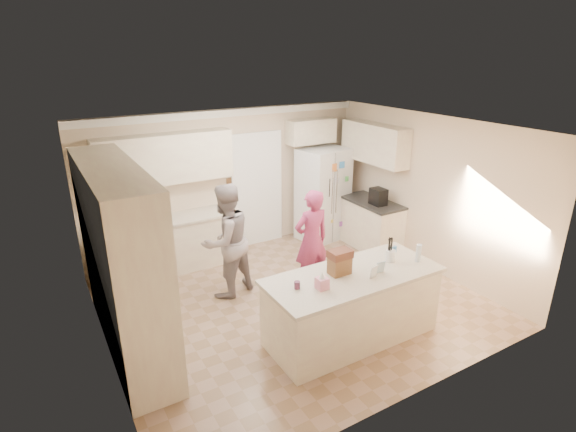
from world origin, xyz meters
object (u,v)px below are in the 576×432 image
refrigerator (323,194)px  dollhouse_body (340,266)px  island_base (352,307)px  utensil_crock (390,256)px  teen_boy (226,241)px  tissue_box (322,283)px  teen_girl (311,240)px  coffee_maker (378,197)px

refrigerator → dollhouse_body: size_ratio=6.92×
refrigerator → island_base: 3.38m
refrigerator → utensil_crock: (-0.93, -2.90, 0.10)m
teen_boy → refrigerator: bearing=-174.3°
tissue_box → island_base: bearing=10.3°
teen_girl → coffee_maker: bearing=-162.8°
teen_girl → tissue_box: bearing=61.2°
coffee_maker → refrigerator: bearing=114.2°
utensil_crock → coffee_maker: bearing=52.9°
utensil_crock → teen_boy: teen_boy is taller
teen_boy → island_base: bearing=98.7°
teen_boy → teen_girl: size_ratio=1.09×
teen_girl → dollhouse_body: bearing=72.1°
coffee_maker → teen_boy: bearing=-179.2°
dollhouse_body → coffee_maker: bearing=39.3°
island_base → teen_boy: size_ratio=1.25×
refrigerator → tissue_box: refrigerator is taller
teen_boy → teen_girl: teen_boy is taller
dollhouse_body → tissue_box: bearing=-153.4°
island_base → utensil_crock: 0.86m
coffee_maker → island_base: size_ratio=0.14×
coffee_maker → utensil_crock: coffee_maker is taller
refrigerator → utensil_crock: refrigerator is taller
teen_boy → coffee_maker: bearing=162.9°
tissue_box → teen_boy: size_ratio=0.08×
coffee_maker → utensil_crock: size_ratio=2.00×
island_base → tissue_box: tissue_box is taller
utensil_crock → teen_boy: 2.40m
island_base → tissue_box: 0.79m
island_base → teen_boy: teen_boy is taller
dollhouse_body → teen_girl: (0.41, 1.26, -0.22)m
dollhouse_body → teen_girl: teen_girl is taller
tissue_box → coffee_maker: bearing=37.6°
refrigerator → teen_girl: 2.07m
tissue_box → utensil_crock: bearing=7.1°
teen_boy → dollhouse_body: bearing=96.1°
dollhouse_body → utensil_crock: bearing=-3.6°
refrigerator → teen_boy: refrigerator is taller
tissue_box → teen_girl: teen_girl is taller
coffee_maker → island_base: (-2.05, -1.90, -0.63)m
island_base → utensil_crock: utensil_crock is taller
island_base → dollhouse_body: dollhouse_body is taller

